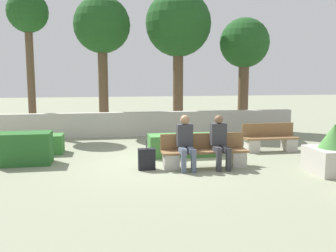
{
  "coord_description": "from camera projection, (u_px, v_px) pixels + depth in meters",
  "views": [
    {
      "loc": [
        -1.39,
        -9.54,
        2.3
      ],
      "look_at": [
        0.31,
        0.5,
        0.9
      ],
      "focal_mm": 40.0,
      "sensor_mm": 36.0,
      "label": 1
    }
  ],
  "objects": [
    {
      "name": "tree_rightmost",
      "position": [
        244.0,
        46.0,
        15.21
      ],
      "size": [
        2.01,
        2.01,
        4.59
      ],
      "color": "brown",
      "rests_on": "ground_plane"
    },
    {
      "name": "hedge_block_mid_left",
      "position": [
        24.0,
        148.0,
        9.62
      ],
      "size": [
        1.35,
        0.72,
        0.83
      ],
      "color": "#286028",
      "rests_on": "ground_plane"
    },
    {
      "name": "ground_plane",
      "position": [
        160.0,
        163.0,
        9.86
      ],
      "size": [
        60.0,
        60.0,
        0.0
      ],
      "primitive_type": "plane",
      "color": "gray"
    },
    {
      "name": "planter_corner_left",
      "position": [
        333.0,
        153.0,
        8.78
      ],
      "size": [
        1.06,
        1.06,
        1.17
      ],
      "color": "#B7B2A8",
      "rests_on": "ground_plane"
    },
    {
      "name": "bench_left_side",
      "position": [
        270.0,
        141.0,
        11.33
      ],
      "size": [
        1.66,
        0.48,
        0.83
      ],
      "rotation": [
        0.0,
        0.0,
        0.08
      ],
      "color": "brown",
      "rests_on": "ground_plane"
    },
    {
      "name": "suitcase",
      "position": [
        147.0,
        159.0,
        9.1
      ],
      "size": [
        0.41,
        0.21,
        0.72
      ],
      "color": "black",
      "rests_on": "ground_plane"
    },
    {
      "name": "hedge_block_near_right",
      "position": [
        183.0,
        145.0,
        10.66
      ],
      "size": [
        1.97,
        0.73,
        0.61
      ],
      "color": "#3D7A38",
      "rests_on": "ground_plane"
    },
    {
      "name": "tree_center_left",
      "position": [
        102.0,
        28.0,
        14.47
      ],
      "size": [
        2.19,
        2.19,
        5.32
      ],
      "color": "brown",
      "rests_on": "ground_plane"
    },
    {
      "name": "bench_front",
      "position": [
        204.0,
        154.0,
        9.35
      ],
      "size": [
        2.17,
        0.48,
        0.83
      ],
      "color": "brown",
      "rests_on": "ground_plane"
    },
    {
      "name": "tree_leftmost",
      "position": [
        28.0,
        18.0,
        13.79
      ],
      "size": [
        1.51,
        1.51,
        5.35
      ],
      "color": "brown",
      "rests_on": "ground_plane"
    },
    {
      "name": "hedge_block_near_left",
      "position": [
        30.0,
        145.0,
        10.91
      ],
      "size": [
        1.9,
        0.7,
        0.55
      ],
      "color": "#3D7A38",
      "rests_on": "ground_plane"
    },
    {
      "name": "person_seated_man",
      "position": [
        220.0,
        139.0,
        9.22
      ],
      "size": [
        0.38,
        0.63,
        1.31
      ],
      "color": "#333338",
      "rests_on": "ground_plane"
    },
    {
      "name": "tree_center_right",
      "position": [
        178.0,
        26.0,
        14.93
      ],
      "size": [
        2.63,
        2.63,
        5.64
      ],
      "color": "brown",
      "rests_on": "ground_plane"
    },
    {
      "name": "perimeter_wall",
      "position": [
        142.0,
        124.0,
        14.15
      ],
      "size": [
        11.93,
        0.3,
        0.9
      ],
      "color": "#B7B2A8",
      "rests_on": "ground_plane"
    },
    {
      "name": "person_seated_woman",
      "position": [
        186.0,
        140.0,
        9.07
      ],
      "size": [
        0.38,
        0.63,
        1.33
      ],
      "color": "#515B70",
      "rests_on": "ground_plane"
    }
  ]
}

